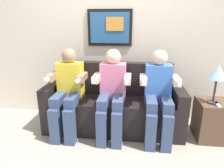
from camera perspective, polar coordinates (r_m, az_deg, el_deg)
name	(u,v)px	position (r m, az deg, el deg)	size (l,w,h in m)	color
ground_plane	(111,140)	(2.57, -0.42, -16.06)	(5.50, 5.50, 0.00)	#9E9384
back_wall_assembly	(117,31)	(2.91, 1.45, 15.09)	(4.23, 0.10, 2.60)	beige
couch	(114,107)	(2.71, 0.45, -6.74)	(1.83, 0.58, 0.90)	black
person_on_left	(68,89)	(2.57, -12.63, -1.49)	(0.46, 0.56, 1.11)	yellow
person_in_middle	(112,91)	(2.44, 0.02, -2.04)	(0.46, 0.56, 1.11)	pink
person_on_right	(158,93)	(2.45, 13.34, -2.52)	(0.46, 0.56, 1.11)	#3F72CC
side_table_right	(212,120)	(2.81, 27.18, -9.31)	(0.40, 0.40, 0.50)	brown
table_lamp	(218,74)	(2.55, 28.34, 2.58)	(0.22, 0.22, 0.46)	#333338
spare_remote_on_table	(217,105)	(2.60, 28.33, -5.31)	(0.04, 0.13, 0.02)	white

